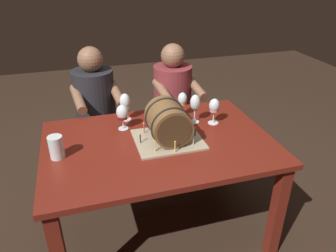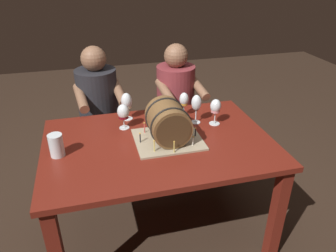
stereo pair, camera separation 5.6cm
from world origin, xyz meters
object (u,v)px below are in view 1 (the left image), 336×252
object	(u,v)px
barrel_cake	(168,123)
wine_glass_amber	(182,100)
wine_glass_rose	(214,107)
beer_pint	(56,148)
person_seated_right	(173,115)
wine_glass_empty	(195,103)
dining_table	(159,155)
wine_glass_red	(122,113)
person_seated_left	(98,124)
wine_glass_white	(125,103)

from	to	relation	value
barrel_cake	wine_glass_amber	world-z (taller)	barrel_cake
wine_glass_rose	beer_pint	distance (m)	1.03
beer_pint	person_seated_right	size ratio (longest dim) A/B	0.12
wine_glass_rose	wine_glass_empty	world-z (taller)	wine_glass_empty
beer_pint	barrel_cake	bearing A→B (deg)	0.70
barrel_cake	person_seated_right	world-z (taller)	person_seated_right
wine_glass_amber	person_seated_right	distance (m)	0.57
dining_table	person_seated_right	xyz separation A→B (m)	(0.32, 0.75, -0.12)
beer_pint	wine_glass_rose	bearing A→B (deg)	7.99
person_seated_right	beer_pint	bearing A→B (deg)	-140.35
wine_glass_red	person_seated_right	distance (m)	0.80
beer_pint	person_seated_left	size ratio (longest dim) A/B	0.12
wine_glass_amber	wine_glass_white	distance (m)	0.40
wine_glass_white	wine_glass_red	xyz separation A→B (m)	(-0.04, -0.13, -0.01)
beer_pint	person_seated_right	bearing A→B (deg)	39.65
wine_glass_amber	person_seated_left	xyz separation A→B (m)	(-0.58, 0.45, -0.33)
beer_pint	wine_glass_empty	bearing A→B (deg)	12.18
dining_table	wine_glass_empty	bearing A→B (deg)	30.80
beer_pint	person_seated_right	world-z (taller)	person_seated_right
barrel_cake	wine_glass_empty	world-z (taller)	barrel_cake
wine_glass_red	person_seated_left	distance (m)	0.63
barrel_cake	dining_table	bearing A→B (deg)	174.81
wine_glass_red	beer_pint	world-z (taller)	wine_glass_red
wine_glass_white	wine_glass_red	world-z (taller)	wine_glass_white
barrel_cake	person_seated_right	bearing A→B (deg)	70.72
wine_glass_amber	wine_glass_empty	distance (m)	0.13
wine_glass_white	beer_pint	bearing A→B (deg)	-141.10
beer_pint	wine_glass_white	bearing A→B (deg)	38.90
dining_table	wine_glass_amber	xyz separation A→B (m)	(0.25, 0.30, 0.22)
dining_table	wine_glass_white	size ratio (longest dim) A/B	7.23
wine_glass_rose	person_seated_right	size ratio (longest dim) A/B	0.16
barrel_cake	wine_glass_empty	xyz separation A→B (m)	(0.25, 0.19, 0.02)
wine_glass_empty	wine_glass_red	world-z (taller)	wine_glass_empty
wine_glass_empty	beer_pint	world-z (taller)	wine_glass_empty
wine_glass_empty	wine_glass_red	size ratio (longest dim) A/B	1.18
wine_glass_red	wine_glass_rose	bearing A→B (deg)	-8.77
barrel_cake	wine_glass_white	distance (m)	0.41
dining_table	wine_glass_white	bearing A→B (deg)	111.90
wine_glass_empty	wine_glass_white	bearing A→B (deg)	158.85
person_seated_left	wine_glass_red	bearing A→B (deg)	-75.21
wine_glass_empty	barrel_cake	bearing A→B (deg)	-142.73
person_seated_left	beer_pint	bearing A→B (deg)	-109.86
barrel_cake	wine_glass_empty	bearing A→B (deg)	37.27
dining_table	person_seated_right	world-z (taller)	person_seated_right
wine_glass_white	person_seated_left	size ratio (longest dim) A/B	0.17
wine_glass_red	person_seated_left	bearing A→B (deg)	104.79
wine_glass_white	person_seated_right	xyz separation A→B (m)	(0.46, 0.40, -0.34)
barrel_cake	person_seated_left	size ratio (longest dim) A/B	0.35
barrel_cake	wine_glass_amber	size ratio (longest dim) A/B	2.29
wine_glass_amber	wine_glass_empty	size ratio (longest dim) A/B	0.88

